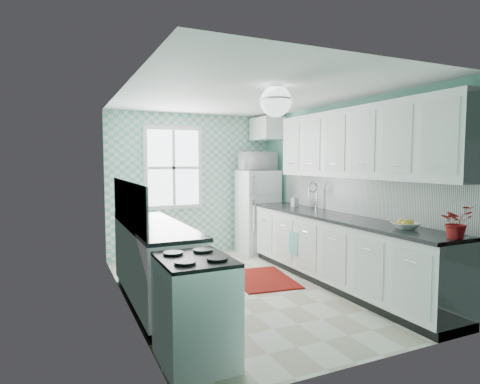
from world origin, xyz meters
name	(u,v)px	position (x,y,z in m)	size (l,w,h in m)	color
floor	(244,289)	(0.00, 0.00, -0.01)	(3.00, 4.40, 0.02)	beige
ceiling	(245,95)	(0.00, 0.00, 2.51)	(3.00, 4.40, 0.02)	white
wall_back	(192,184)	(0.00, 2.21, 1.25)	(3.00, 0.02, 2.50)	#66AC99
wall_front	(363,214)	(0.00, -2.21, 1.25)	(3.00, 0.02, 2.50)	#66AC99
wall_left	(125,198)	(-1.51, 0.00, 1.25)	(0.02, 4.40, 2.50)	#66AC99
wall_right	(339,190)	(1.51, 0.00, 1.25)	(0.02, 4.40, 2.50)	#66AC99
accent_wall	(192,184)	(0.00, 2.19, 1.25)	(3.00, 0.01, 2.50)	#79C6B1
window	(173,168)	(-0.35, 2.16, 1.55)	(1.04, 0.05, 1.44)	white
backsplash_right	(356,196)	(1.49, -0.40, 1.20)	(0.02, 3.60, 0.51)	white
backsplash_left	(128,203)	(-1.49, -0.07, 1.20)	(0.02, 2.15, 0.51)	white
upper_cabinets_right	(358,143)	(1.33, -0.60, 1.90)	(0.33, 3.20, 0.90)	white
upper_cabinet_fridge	(266,129)	(1.30, 1.83, 2.25)	(0.40, 0.74, 0.40)	white
ceiling_light	(276,101)	(0.00, -0.80, 2.32)	(0.34, 0.34, 0.35)	silver
base_cabinets_right	(338,252)	(1.20, -0.40, 0.45)	(0.60, 3.60, 0.90)	white
countertop_right	(338,217)	(1.19, -0.40, 0.92)	(0.63, 3.60, 0.04)	black
base_cabinets_left	(154,266)	(-1.20, -0.07, 0.45)	(0.60, 2.15, 0.90)	white
countertop_left	(155,226)	(-1.19, -0.07, 0.92)	(0.63, 2.15, 0.04)	black
fridge	(258,211)	(1.11, 1.79, 0.75)	(0.65, 0.65, 1.50)	white
stove	(195,308)	(-1.20, -1.58, 0.46)	(0.58, 0.72, 0.87)	white
sink	(306,210)	(1.20, 0.37, 0.93)	(0.55, 0.46, 0.53)	silver
rug	(262,279)	(0.39, 0.23, 0.01)	(0.78, 1.12, 0.02)	maroon
dish_towel	(294,243)	(0.89, 0.21, 0.48)	(0.02, 0.23, 0.34)	#6EBCB5
fruit_bowl	(405,226)	(1.20, -1.53, 0.97)	(0.28, 0.28, 0.07)	white
potted_plant	(456,222)	(1.20, -2.13, 1.10)	(0.29, 0.25, 0.32)	#A72B19
soap_bottle	(295,200)	(1.25, 0.76, 1.04)	(0.09, 0.09, 0.20)	#839CAB
microwave	(258,161)	(1.11, 1.79, 1.66)	(0.60, 0.41, 0.33)	white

